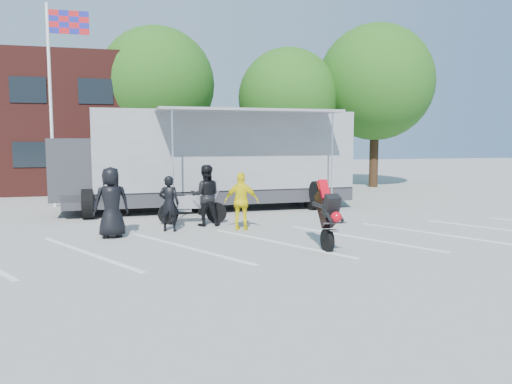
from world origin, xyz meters
name	(u,v)px	position (x,y,z in m)	size (l,w,h in m)	color
ground	(283,251)	(0.00, 0.00, 0.00)	(100.00, 100.00, 0.00)	#979692
parking_bay_lines	(271,243)	(0.00, 1.00, 0.01)	(18.00, 5.00, 0.01)	white
office_building	(3,124)	(-10.00, 18.00, 3.50)	(18.00, 8.00, 7.00)	#4B1C18
flagpole	(57,80)	(-6.24, 10.00, 5.05)	(1.61, 0.12, 8.00)	white
tree_left	(157,85)	(-2.00, 16.00, 5.57)	(6.12, 6.12, 8.64)	#382314
tree_mid	(288,98)	(5.00, 15.00, 4.94)	(5.44, 5.44, 7.68)	#382314
tree_right	(376,83)	(10.00, 14.50, 5.88)	(6.46, 6.46, 9.12)	#382314
transporter_truck	(212,209)	(-0.48, 7.67, 0.00)	(11.85, 5.71, 3.77)	#92949A
parked_motorcycle	(193,223)	(-1.62, 4.61, 0.00)	(0.75, 2.26, 1.18)	#B6B6BB
stunt_bike_rider	(317,246)	(1.03, 0.34, 0.00)	(0.75, 1.59, 1.87)	black
spectator_leather_a	(111,202)	(-4.07, 2.83, 0.98)	(0.96, 0.63, 1.97)	black
spectator_leather_b	(169,204)	(-2.46, 3.38, 0.83)	(0.60, 0.40, 1.66)	black
spectator_leather_c	(206,195)	(-1.26, 4.08, 0.96)	(0.93, 0.73, 1.92)	black
spectator_hivis	(242,201)	(-0.33, 3.05, 0.87)	(1.02, 0.42, 1.74)	#FFE90D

